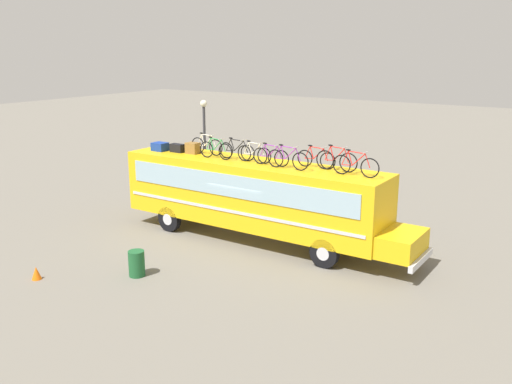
{
  "coord_description": "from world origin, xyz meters",
  "views": [
    {
      "loc": [
        12.38,
        -18.27,
        7.8
      ],
      "look_at": [
        0.25,
        0.0,
        2.07
      ],
      "focal_mm": 39.41,
      "sensor_mm": 36.0,
      "label": 1
    }
  ],
  "objects": [
    {
      "name": "bus",
      "position": [
        0.2,
        0.0,
        1.95
      ],
      "size": [
        12.91,
        2.4,
        3.29
      ],
      "color": "yellow",
      "rests_on": "ground"
    },
    {
      "name": "rooftop_bicycle_7",
      "position": [
        2.73,
        0.39,
        3.66
      ],
      "size": [
        1.62,
        0.44,
        0.87
      ],
      "color": "black",
      "rests_on": "bus"
    },
    {
      "name": "ground_plane",
      "position": [
        0.0,
        0.0,
        0.0
      ],
      "size": [
        120.0,
        120.0,
        0.0
      ],
      "primitive_type": "plane",
      "color": "slate"
    },
    {
      "name": "rooftop_bicycle_9",
      "position": [
        4.53,
        -0.05,
        3.69
      ],
      "size": [
        1.8,
        0.44,
        0.95
      ],
      "color": "black",
      "rests_on": "bus"
    },
    {
      "name": "rooftop_bicycle_1",
      "position": [
        -2.43,
        0.24,
        3.68
      ],
      "size": [
        1.67,
        0.44,
        0.93
      ],
      "color": "black",
      "rests_on": "bus"
    },
    {
      "name": "luggage_bag_1",
      "position": [
        -4.71,
        -0.2,
        3.47
      ],
      "size": [
        0.63,
        0.53,
        0.36
      ],
      "primitive_type": "cube",
      "color": "#193899",
      "rests_on": "bus"
    },
    {
      "name": "rooftop_bicycle_5",
      "position": [
        1.05,
        -0.17,
        3.66
      ],
      "size": [
        1.63,
        0.44,
        0.87
      ],
      "color": "black",
      "rests_on": "bus"
    },
    {
      "name": "luggage_bag_2",
      "position": [
        -3.84,
        -0.04,
        3.47
      ],
      "size": [
        0.63,
        0.33,
        0.36
      ],
      "primitive_type": "cube",
      "color": "black",
      "rests_on": "bus"
    },
    {
      "name": "traffic_cone",
      "position": [
        -3.85,
        -7.48,
        0.23
      ],
      "size": [
        0.34,
        0.34,
        0.45
      ],
      "primitive_type": "cone",
      "color": "orange",
      "rests_on": "ground"
    },
    {
      "name": "rooftop_bicycle_4",
      "position": [
        0.19,
        -0.04,
        3.65
      ],
      "size": [
        1.6,
        0.44,
        0.86
      ],
      "color": "black",
      "rests_on": "bus"
    },
    {
      "name": "rooftop_bicycle_3",
      "position": [
        -0.71,
        0.03,
        3.67
      ],
      "size": [
        1.74,
        0.44,
        0.89
      ],
      "color": "black",
      "rests_on": "bus"
    },
    {
      "name": "rooftop_bicycle_2",
      "position": [
        -1.54,
        -0.28,
        3.67
      ],
      "size": [
        1.64,
        0.44,
        0.9
      ],
      "color": "black",
      "rests_on": "bus"
    },
    {
      "name": "luggage_bag_3",
      "position": [
        -3.07,
        0.09,
        3.53
      ],
      "size": [
        0.55,
        0.42,
        0.47
      ],
      "primitive_type": "cube",
      "color": "olive",
      "rests_on": "bus"
    },
    {
      "name": "street_lamp",
      "position": [
        -5.78,
        4.26,
        3.22
      ],
      "size": [
        0.35,
        0.35,
        5.12
      ],
      "color": "#38383D",
      "rests_on": "ground"
    },
    {
      "name": "rooftop_bicycle_8",
      "position": [
        3.59,
        0.36,
        3.69
      ],
      "size": [
        1.68,
        0.44,
        0.97
      ],
      "color": "black",
      "rests_on": "bus"
    },
    {
      "name": "rooftop_bicycle_6",
      "position": [
        1.92,
        -0.35,
        3.68
      ],
      "size": [
        1.77,
        0.44,
        0.92
      ],
      "color": "black",
      "rests_on": "bus"
    },
    {
      "name": "trash_bin",
      "position": [
        -1.19,
        -5.35,
        0.46
      ],
      "size": [
        0.56,
        0.56,
        0.92
      ],
      "primitive_type": "cylinder",
      "color": "#1E592D",
      "rests_on": "ground"
    }
  ]
}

